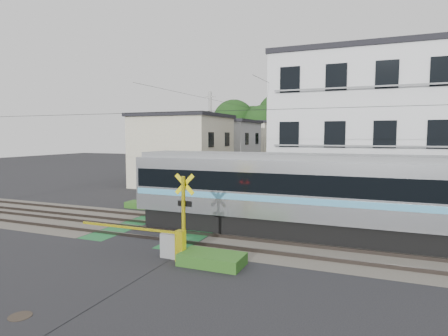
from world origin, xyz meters
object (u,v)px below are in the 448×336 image
at_px(crossing_signal_near, 173,239).
at_px(apartment_block, 362,132).
at_px(crossing_signal_far, 159,198).
at_px(pedestrian, 293,163).
at_px(commuter_train, 324,194).
at_px(manhole_cover, 20,316).

distance_m(crossing_signal_near, apartment_block, 14.95).
height_order(crossing_signal_near, apartment_block, apartment_block).
bearing_deg(crossing_signal_far, pedestrian, 86.28).
xyz_separation_m(crossing_signal_near, apartment_block, (5.91, 13.15, 3.94)).
bearing_deg(pedestrian, apartment_block, 90.70).
relative_size(commuter_train, apartment_block, 1.71).
xyz_separation_m(apartment_block, pedestrian, (-9.15, 23.90, -3.80)).
bearing_deg(pedestrian, manhole_cover, 72.42).
height_order(commuter_train, pedestrian, commuter_train).
distance_m(apartment_block, manhole_cover, 20.34).
bearing_deg(apartment_block, crossing_signal_far, -152.22).
relative_size(commuter_train, pedestrian, 10.25).
xyz_separation_m(commuter_train, manhole_cover, (-5.96, -10.16, -1.91)).
bearing_deg(commuter_train, manhole_cover, -120.37).
distance_m(crossing_signal_near, pedestrian, 37.19).
distance_m(commuter_train, crossing_signal_far, 10.24).
bearing_deg(apartment_block, pedestrian, 110.95).
bearing_deg(pedestrian, crossing_signal_near, 74.74).
bearing_deg(crossing_signal_near, apartment_block, 65.78).
bearing_deg(crossing_signal_near, manhole_cover, -103.34).
bearing_deg(apartment_block, manhole_cover, -111.24).
relative_size(commuter_train, crossing_signal_far, 3.69).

